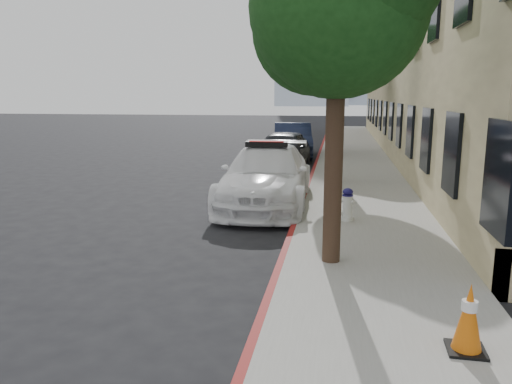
{
  "coord_description": "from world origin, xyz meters",
  "views": [
    {
      "loc": [
        2.97,
        -10.21,
        2.94
      ],
      "look_at": [
        1.36,
        -0.49,
        1.0
      ],
      "focal_mm": 35.0,
      "sensor_mm": 36.0,
      "label": 1
    }
  ],
  "objects_px": {
    "parked_car_far": "(292,140)",
    "fire_hydrant": "(347,205)",
    "police_car": "(267,176)",
    "parked_car_mid": "(283,151)",
    "traffic_cone": "(469,318)"
  },
  "relations": [
    {
      "from": "police_car",
      "to": "traffic_cone",
      "type": "bearing_deg",
      "value": -67.55
    },
    {
      "from": "police_car",
      "to": "fire_hydrant",
      "type": "relative_size",
      "value": 7.48
    },
    {
      "from": "parked_car_mid",
      "to": "traffic_cone",
      "type": "xyz_separation_m",
      "value": [
        3.59,
        -13.67,
        -0.25
      ]
    },
    {
      "from": "parked_car_mid",
      "to": "parked_car_far",
      "type": "xyz_separation_m",
      "value": [
        -0.03,
        4.43,
        0.01
      ]
    },
    {
      "from": "parked_car_mid",
      "to": "fire_hydrant",
      "type": "height_order",
      "value": "parked_car_mid"
    },
    {
      "from": "police_car",
      "to": "parked_car_far",
      "type": "xyz_separation_m",
      "value": [
        -0.29,
        10.52,
        0.01
      ]
    },
    {
      "from": "parked_car_far",
      "to": "fire_hydrant",
      "type": "xyz_separation_m",
      "value": [
        2.39,
        -12.42,
        -0.29
      ]
    },
    {
      "from": "parked_car_mid",
      "to": "police_car",
      "type": "bearing_deg",
      "value": -85.04
    },
    {
      "from": "parked_car_mid",
      "to": "fire_hydrant",
      "type": "distance_m",
      "value": 8.33
    },
    {
      "from": "traffic_cone",
      "to": "fire_hydrant",
      "type": "bearing_deg",
      "value": 102.13
    },
    {
      "from": "police_car",
      "to": "parked_car_mid",
      "type": "bearing_deg",
      "value": 91.17
    },
    {
      "from": "police_car",
      "to": "traffic_cone",
      "type": "xyz_separation_m",
      "value": [
        3.33,
        -7.59,
        -0.25
      ]
    },
    {
      "from": "fire_hydrant",
      "to": "police_car",
      "type": "bearing_deg",
      "value": 156.33
    },
    {
      "from": "police_car",
      "to": "traffic_cone",
      "type": "relative_size",
      "value": 6.99
    },
    {
      "from": "parked_car_mid",
      "to": "traffic_cone",
      "type": "height_order",
      "value": "parked_car_mid"
    }
  ]
}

